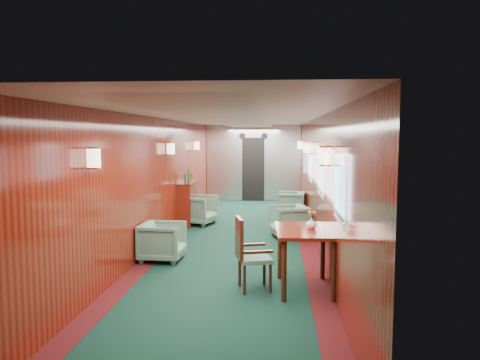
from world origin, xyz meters
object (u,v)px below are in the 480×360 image
at_px(armchair_left_far, 198,210).
at_px(armchair_right_far, 291,204).
at_px(dining_table, 305,239).
at_px(armchair_right_near, 289,221).
at_px(side_chair, 248,251).
at_px(armchair_left_near, 163,242).
at_px(credenza, 188,202).

relative_size(armchair_left_far, armchair_right_far, 1.08).
bearing_deg(dining_table, armchair_right_near, 89.42).
distance_m(armchair_right_near, armchair_right_far, 2.53).
xyz_separation_m(dining_table, armchair_left_far, (-2.21, 4.47, -0.35)).
height_order(side_chair, armchair_left_near, side_chair).
xyz_separation_m(armchair_left_near, armchair_right_near, (2.13, 1.97, 0.01)).
bearing_deg(side_chair, dining_table, -8.90).
bearing_deg(credenza, side_chair, -69.76).
xyz_separation_m(credenza, armchair_left_near, (0.22, -3.31, -0.18)).
bearing_deg(armchair_left_near, dining_table, -118.11).
height_order(armchair_left_near, armchair_left_far, armchair_left_far).
distance_m(side_chair, armchair_left_near, 2.05).
distance_m(credenza, armchair_right_far, 2.73).
relative_size(dining_table, side_chair, 1.15).
xyz_separation_m(armchair_left_near, armchair_left_far, (0.06, 3.18, 0.02)).
xyz_separation_m(dining_table, armchair_left_near, (-2.26, 1.29, -0.37)).
bearing_deg(side_chair, credenza, 95.18).
xyz_separation_m(side_chair, armchair_right_far, (0.73, 5.86, -0.22)).
height_order(dining_table, armchair_right_far, dining_table).
relative_size(credenza, armchair_right_far, 1.81).
bearing_deg(armchair_right_near, side_chair, -25.60).
distance_m(dining_table, side_chair, 0.78).
bearing_deg(armchair_left_far, dining_table, -136.49).
relative_size(side_chair, armchair_left_far, 1.31).
bearing_deg(dining_table, armchair_right_far, 87.44).
bearing_deg(armchair_right_near, dining_table, -12.63).
relative_size(armchair_left_far, armchair_right_near, 1.05).
height_order(side_chair, armchair_right_near, side_chair).
xyz_separation_m(armchair_left_far, armchair_right_far, (2.18, 1.31, -0.03)).
height_order(side_chair, credenza, credenza).
height_order(armchair_left_near, armchair_right_far, armchair_left_near).
xyz_separation_m(dining_table, credenza, (-2.49, 4.60, -0.19)).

